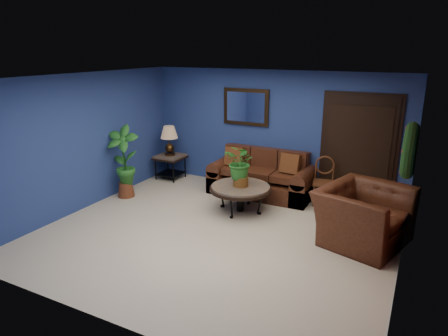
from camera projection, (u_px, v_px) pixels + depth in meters
The scene contains 18 objects.
floor at pixel (217, 233), 6.55m from camera, with size 5.50×5.50×0.00m, color beige.
wall_back at pixel (273, 131), 8.33m from camera, with size 5.50×0.04×2.50m, color navy.
wall_left at pixel (85, 142), 7.38m from camera, with size 0.04×5.00×2.50m, color navy.
wall_right_brick at pixel (410, 187), 5.00m from camera, with size 0.04×5.00×2.50m, color maroon.
ceiling at pixel (216, 78), 5.83m from camera, with size 5.50×5.00×0.02m, color white.
crown_molding at pixel (421, 91), 4.67m from camera, with size 0.03×5.00×0.14m, color white.
wall_mirror at pixel (246, 107), 8.42m from camera, with size 1.02×0.06×0.77m, color #422A13.
closet_door at pixel (358, 150), 7.60m from camera, with size 1.44×0.06×2.18m, color black.
wreath at pixel (410, 151), 4.94m from camera, with size 0.72×0.72×0.16m, color black.
sofa at pixel (262, 179), 8.26m from camera, with size 2.09×0.90×0.94m.
coffee_table at pixel (241, 189), 7.34m from camera, with size 1.14×1.14×0.49m.
end_table at pixel (170, 161), 9.18m from camera, with size 0.61×0.61×0.56m.
table_lamp at pixel (169, 137), 9.02m from camera, with size 0.39×0.39×0.65m.
side_chair at pixel (324, 177), 7.68m from camera, with size 0.47×0.47×0.93m.
armchair at pixel (363, 216), 6.16m from camera, with size 1.34×1.17×0.87m, color #4A2515.
coffee_plant at pixel (241, 163), 7.20m from camera, with size 0.68×0.63×0.78m.
floor_plant at pixel (382, 204), 6.73m from camera, with size 0.39×0.35×0.76m.
tall_plant at pixel (124, 159), 7.95m from camera, with size 0.73×0.59×1.47m.
Camera 1 is at (2.81, -5.26, 2.92)m, focal length 32.00 mm.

